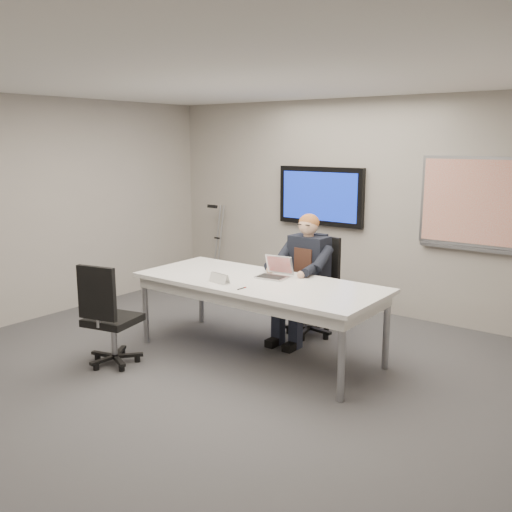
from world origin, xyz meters
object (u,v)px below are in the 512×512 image
Objects in this scene: conference_table at (259,289)px; seated_person at (300,291)px; laptop at (275,272)px; office_chair_near at (111,334)px; office_chair_far at (313,304)px.

seated_person reaches higher than conference_table.
office_chair_near is at bearing -134.30° from laptop.
conference_table is 1.58m from office_chair_near.
conference_table is 0.68m from seated_person.
office_chair_far is at bearing 90.80° from seated_person.
office_chair_near is 0.74× the size of seated_person.
conference_table is at bearing -88.71° from office_chair_far.
office_chair_far reaches higher than conference_table.
office_chair_near reaches higher than laptop.
seated_person reaches higher than laptop.
conference_table is 7.85× the size of laptop.
office_chair_far is 1.08× the size of office_chair_near.
office_chair_near reaches higher than conference_table.
seated_person is (0.09, 0.66, -0.14)m from conference_table.
conference_table is 2.31× the size of office_chair_far.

